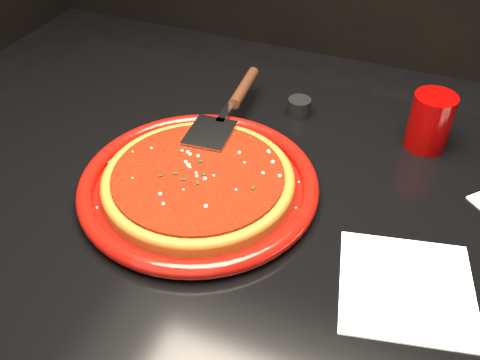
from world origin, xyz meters
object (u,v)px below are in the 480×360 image
cup (430,121)px  ramekin (299,107)px  pizza_server (230,107)px  table (257,338)px  plate (199,185)px

cup → ramekin: cup is taller
pizza_server → ramekin: (0.11, 0.09, -0.03)m
ramekin → pizza_server: bearing=-138.4°
table → ramekin: ramekin is taller
table → pizza_server: bearing=126.5°
pizza_server → ramekin: 0.15m
pizza_server → ramekin: size_ratio=7.09×
cup → ramekin: (-0.24, 0.01, -0.03)m
table → cup: 0.54m
plate → table: bearing=5.8°
pizza_server → cup: bearing=8.9°
cup → ramekin: 0.24m
pizza_server → cup: 0.36m
pizza_server → table: bearing=-58.1°
table → cup: bearing=50.0°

